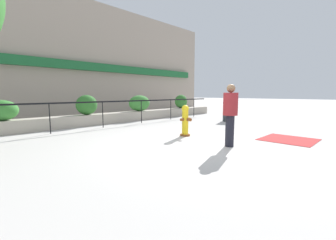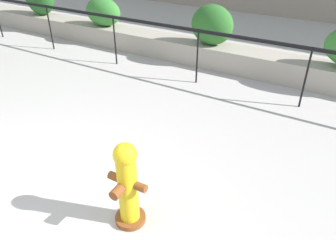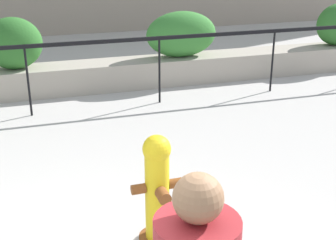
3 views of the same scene
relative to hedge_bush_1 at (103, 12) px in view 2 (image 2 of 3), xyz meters
The scene contains 5 objects.
planter_wall_low 3.43m from the hedge_bush_1, ahead, with size 18.00×0.70×0.50m, color #ADA393.
fence_railing_segment 3.55m from the hedge_bush_1, 18.05° to the right, with size 15.00×0.05×1.15m.
hedge_bush_1 is the anchor object (origin of this frame).
hedge_bush_2 3.20m from the hedge_bush_1, ahead, with size 1.00×0.66×0.91m, color #2D6B28.
fire_hydrant 6.59m from the hedge_bush_1, 48.28° to the right, with size 0.47×0.43×1.08m.
Camera 2 is at (2.71, -0.98, 2.98)m, focal length 35.00 mm.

